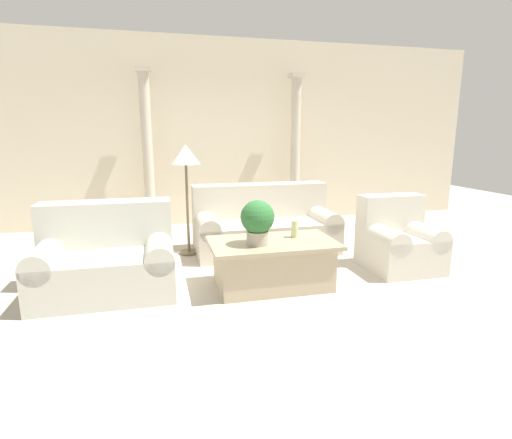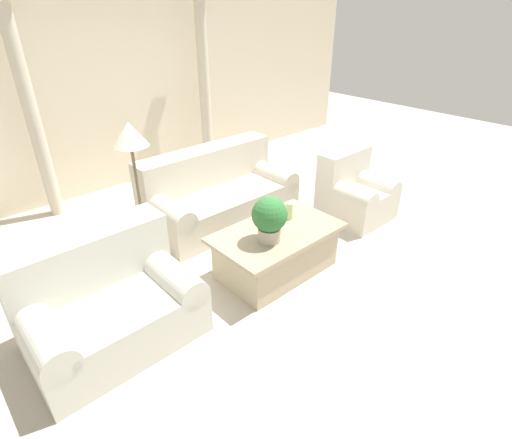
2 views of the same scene
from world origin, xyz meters
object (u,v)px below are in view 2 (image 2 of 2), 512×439
(armchair, at_px, (354,192))
(potted_plant, at_px, (270,217))
(sofa_long, at_px, (218,194))
(loveseat, at_px, (107,301))
(coffee_table, at_px, (276,251))
(floor_lamp, at_px, (131,144))

(armchair, bearing_deg, potted_plant, -171.13)
(sofa_long, bearing_deg, armchair, -39.96)
(loveseat, bearing_deg, sofa_long, 28.30)
(sofa_long, relative_size, coffee_table, 1.45)
(coffee_table, xyz_separation_m, potted_plant, (-0.19, -0.08, 0.50))
(loveseat, relative_size, potted_plant, 2.94)
(sofa_long, xyz_separation_m, armchair, (1.36, -1.14, -0.00))
(sofa_long, height_order, loveseat, same)
(sofa_long, xyz_separation_m, loveseat, (-1.96, -1.06, 0.00))
(loveseat, bearing_deg, coffee_table, -9.88)
(loveseat, xyz_separation_m, floor_lamp, (0.92, 1.11, 0.88))
(loveseat, relative_size, floor_lamp, 0.92)
(coffee_table, bearing_deg, floor_lamp, 118.67)
(sofa_long, bearing_deg, floor_lamp, 176.81)
(loveseat, distance_m, armchair, 3.33)
(loveseat, bearing_deg, potted_plant, -13.87)
(floor_lamp, relative_size, armchair, 1.69)
(sofa_long, relative_size, floor_lamp, 1.31)
(potted_plant, bearing_deg, sofa_long, 72.34)
(sofa_long, height_order, armchair, sofa_long)
(potted_plant, relative_size, floor_lamp, 0.31)
(sofa_long, distance_m, floor_lamp, 1.36)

